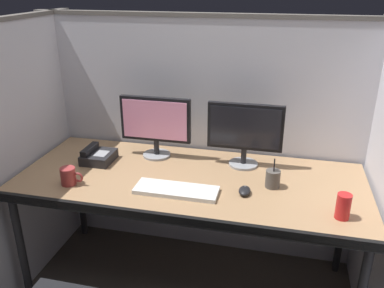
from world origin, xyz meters
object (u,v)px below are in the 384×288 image
(desk, at_px, (189,186))
(computer_mouse, at_px, (245,191))
(desk_phone, at_px, (98,156))
(keyboard_main, at_px, (176,190))
(pen_cup, at_px, (273,179))
(monitor_right, at_px, (245,131))
(monitor_left, at_px, (156,123))
(coffee_mug, at_px, (69,176))
(soda_can, at_px, (343,206))

(desk, relative_size, computer_mouse, 19.79)
(computer_mouse, relative_size, desk_phone, 0.51)
(keyboard_main, height_order, pen_cup, pen_cup)
(monitor_right, relative_size, desk_phone, 2.26)
(monitor_left, relative_size, monitor_right, 1.00)
(desk, height_order, coffee_mug, coffee_mug)
(coffee_mug, bearing_deg, pen_cup, 11.71)
(keyboard_main, bearing_deg, desk_phone, 155.59)
(coffee_mug, xyz_separation_m, desk_phone, (0.02, 0.30, -0.01))
(desk, height_order, monitor_right, monitor_right)
(coffee_mug, height_order, soda_can, soda_can)
(keyboard_main, distance_m, computer_mouse, 0.35)
(monitor_right, bearing_deg, keyboard_main, -126.69)
(coffee_mug, height_order, desk_phone, coffee_mug)
(desk, xyz_separation_m, monitor_right, (0.27, 0.24, 0.27))
(monitor_right, relative_size, computer_mouse, 4.48)
(keyboard_main, distance_m, soda_can, 0.80)
(keyboard_main, height_order, desk_phone, desk_phone)
(coffee_mug, relative_size, desk_phone, 0.66)
(monitor_right, bearing_deg, pen_cup, -52.10)
(pen_cup, bearing_deg, computer_mouse, -141.46)
(monitor_right, distance_m, computer_mouse, 0.39)
(monitor_left, relative_size, pen_cup, 2.59)
(monitor_left, xyz_separation_m, computer_mouse, (0.58, -0.35, -0.20))
(monitor_right, distance_m, soda_can, 0.70)
(desk_phone, bearing_deg, computer_mouse, -11.90)
(monitor_left, height_order, computer_mouse, monitor_left)
(desk_phone, bearing_deg, desk, -8.85)
(monitor_left, xyz_separation_m, keyboard_main, (0.24, -0.41, -0.20))
(desk, distance_m, pen_cup, 0.46)
(pen_cup, bearing_deg, keyboard_main, -160.45)
(coffee_mug, bearing_deg, desk_phone, 85.93)
(soda_can, bearing_deg, computer_mouse, 165.41)
(monitor_left, xyz_separation_m, monitor_right, (0.54, -0.01, 0.00))
(computer_mouse, relative_size, soda_can, 0.79)
(monitor_left, height_order, pen_cup, monitor_left)
(keyboard_main, relative_size, soda_can, 3.52)
(monitor_left, relative_size, coffee_mug, 3.41)
(monitor_left, bearing_deg, pen_cup, -18.45)
(coffee_mug, bearing_deg, computer_mouse, 6.93)
(desk_phone, bearing_deg, coffee_mug, -94.07)
(desk, xyz_separation_m, monitor_left, (-0.27, 0.25, 0.27))
(pen_cup, bearing_deg, soda_can, -34.86)
(desk_phone, height_order, soda_can, soda_can)
(computer_mouse, distance_m, coffee_mug, 0.93)
(desk, xyz_separation_m, pen_cup, (0.45, 0.01, 0.10))
(monitor_right, distance_m, keyboard_main, 0.54)
(coffee_mug, xyz_separation_m, soda_can, (1.38, -0.01, 0.01))
(computer_mouse, relative_size, pen_cup, 0.58)
(monitor_right, height_order, keyboard_main, monitor_right)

